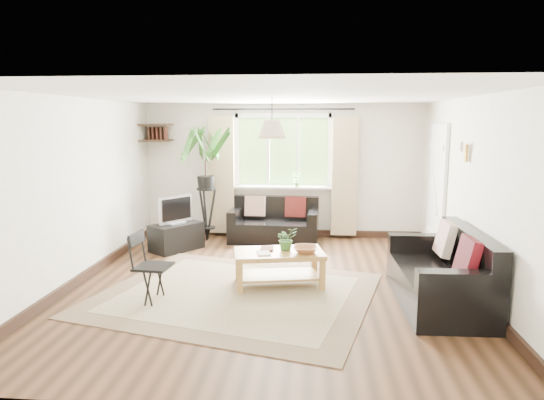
# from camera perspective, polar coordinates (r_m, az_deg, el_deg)

# --- Properties ---
(floor) EXTENTS (5.50, 5.50, 0.00)m
(floor) POSITION_cam_1_polar(r_m,az_deg,el_deg) (6.37, -0.31, -9.96)
(floor) COLOR black
(floor) RESTS_ON ground
(ceiling) EXTENTS (5.50, 5.50, 0.00)m
(ceiling) POSITION_cam_1_polar(r_m,az_deg,el_deg) (6.01, -0.33, 12.16)
(ceiling) COLOR white
(ceiling) RESTS_ON floor
(wall_back) EXTENTS (5.00, 0.02, 2.40)m
(wall_back) POSITION_cam_1_polar(r_m,az_deg,el_deg) (8.80, 1.31, 3.45)
(wall_back) COLOR white
(wall_back) RESTS_ON floor
(wall_front) EXTENTS (5.00, 0.02, 2.40)m
(wall_front) POSITION_cam_1_polar(r_m,az_deg,el_deg) (3.40, -4.55, -6.12)
(wall_front) COLOR white
(wall_front) RESTS_ON floor
(wall_left) EXTENTS (0.02, 5.50, 2.40)m
(wall_left) POSITION_cam_1_polar(r_m,az_deg,el_deg) (6.77, -21.89, 1.00)
(wall_left) COLOR white
(wall_left) RESTS_ON floor
(wall_right) EXTENTS (0.02, 5.50, 2.40)m
(wall_right) POSITION_cam_1_polar(r_m,az_deg,el_deg) (6.36, 22.73, 0.44)
(wall_right) COLOR white
(wall_right) RESTS_ON floor
(rug) EXTENTS (3.77, 3.45, 0.02)m
(rug) POSITION_cam_1_polar(r_m,az_deg,el_deg) (6.05, -4.28, -10.94)
(rug) COLOR #B9B18F
(rug) RESTS_ON floor
(window) EXTENTS (2.50, 0.16, 2.16)m
(window) POSITION_cam_1_polar(r_m,az_deg,el_deg) (8.73, 1.30, 5.71)
(window) COLOR white
(window) RESTS_ON wall_back
(door) EXTENTS (0.06, 0.96, 2.06)m
(door) POSITION_cam_1_polar(r_m,az_deg,el_deg) (8.00, 18.76, 0.91)
(door) COLOR silver
(door) RESTS_ON wall_right
(corner_shelf) EXTENTS (0.50, 0.50, 0.34)m
(corner_shelf) POSITION_cam_1_polar(r_m,az_deg,el_deg) (8.93, -13.48, 7.72)
(corner_shelf) COLOR black
(corner_shelf) RESTS_ON wall_back
(pendant_lamp) EXTENTS (0.36, 0.36, 0.54)m
(pendant_lamp) POSITION_cam_1_polar(r_m,az_deg,el_deg) (6.41, 0.00, 8.86)
(pendant_lamp) COLOR beige
(pendant_lamp) RESTS_ON ceiling
(wall_sconce) EXTENTS (0.12, 0.12, 0.28)m
(wall_sconce) POSITION_cam_1_polar(r_m,az_deg,el_deg) (6.57, 21.65, 5.51)
(wall_sconce) COLOR beige
(wall_sconce) RESTS_ON wall_right
(sofa_back) EXTENTS (1.57, 0.84, 0.72)m
(sofa_back) POSITION_cam_1_polar(r_m,az_deg,el_deg) (8.50, 0.24, -2.49)
(sofa_back) COLOR black
(sofa_back) RESTS_ON floor
(sofa_right) EXTENTS (1.77, 0.91, 0.82)m
(sofa_right) POSITION_cam_1_polar(r_m,az_deg,el_deg) (5.94, 19.04, -7.74)
(sofa_right) COLOR black
(sofa_right) RESTS_ON floor
(coffee_table) EXTENTS (1.22, 0.82, 0.46)m
(coffee_table) POSITION_cam_1_polar(r_m,az_deg,el_deg) (6.27, 0.82, -8.07)
(coffee_table) COLOR olive
(coffee_table) RESTS_ON floor
(table_plant) EXTENTS (0.35, 0.34, 0.30)m
(table_plant) POSITION_cam_1_polar(r_m,az_deg,el_deg) (6.22, 1.70, -4.56)
(table_plant) COLOR #326428
(table_plant) RESTS_ON coffee_table
(bowl) EXTENTS (0.32, 0.32, 0.08)m
(bowl) POSITION_cam_1_polar(r_m,az_deg,el_deg) (6.14, 3.98, -5.83)
(bowl) COLOR brown
(bowl) RESTS_ON coffee_table
(book_a) EXTENTS (0.21, 0.25, 0.02)m
(book_a) POSITION_cam_1_polar(r_m,az_deg,el_deg) (6.07, -1.75, -6.29)
(book_a) COLOR white
(book_a) RESTS_ON coffee_table
(book_b) EXTENTS (0.18, 0.23, 0.02)m
(book_b) POSITION_cam_1_polar(r_m,az_deg,el_deg) (6.29, -1.36, -5.71)
(book_b) COLOR #592E23
(book_b) RESTS_ON coffee_table
(tv_stand) EXTENTS (0.86, 0.93, 0.44)m
(tv_stand) POSITION_cam_1_polar(r_m,az_deg,el_deg) (8.11, -11.17, -4.26)
(tv_stand) COLOR black
(tv_stand) RESTS_ON floor
(tv) EXTENTS (0.55, 0.63, 0.48)m
(tv) POSITION_cam_1_polar(r_m,az_deg,el_deg) (8.02, -11.27, -1.06)
(tv) COLOR #A5A5AA
(tv) RESTS_ON tv_stand
(palm_stand) EXTENTS (0.94, 0.94, 2.01)m
(palm_stand) POSITION_cam_1_polar(r_m,az_deg,el_deg) (8.56, -7.77, 1.90)
(palm_stand) COLOR black
(palm_stand) RESTS_ON floor
(folding_chair) EXTENTS (0.46, 0.46, 0.82)m
(folding_chair) POSITION_cam_1_polar(r_m,az_deg,el_deg) (5.85, -13.78, -7.75)
(folding_chair) COLOR black
(folding_chair) RESTS_ON floor
(sill_plant) EXTENTS (0.14, 0.10, 0.27)m
(sill_plant) POSITION_cam_1_polar(r_m,az_deg,el_deg) (8.68, 2.90, 2.46)
(sill_plant) COLOR #2D6023
(sill_plant) RESTS_ON window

